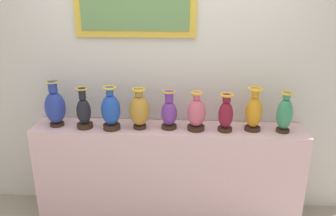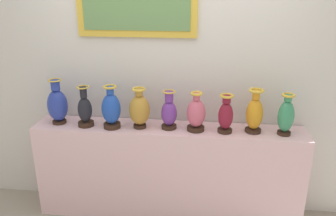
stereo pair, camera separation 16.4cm
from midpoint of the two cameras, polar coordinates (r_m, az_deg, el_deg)
ground_plane at (r=3.60m, az=1.36°, el=-16.92°), size 9.90×9.90×0.00m
display_shelf at (r=3.35m, az=1.43°, el=-10.57°), size 2.50×0.37×0.92m
back_wall at (r=3.21m, az=1.83°, el=6.65°), size 3.90×0.14×2.80m
vase_cobalt at (r=3.31m, az=-16.61°, el=0.53°), size 0.19×0.19×0.43m
vase_onyx at (r=3.19m, az=-12.27°, el=-0.34°), size 0.14×0.14×0.38m
vase_sapphire at (r=3.10m, az=-7.97°, el=-0.23°), size 0.17×0.17×0.40m
vase_ochre at (r=3.08m, az=-3.27°, el=-0.29°), size 0.19×0.19×0.38m
vase_violet at (r=3.07m, az=1.71°, el=-0.77°), size 0.14×0.14×0.36m
vase_rose at (r=3.04m, az=6.25°, el=-0.98°), size 0.17×0.17×0.36m
vase_burgundy at (r=3.04m, az=11.12°, el=-1.18°), size 0.13×0.13×0.35m
vase_amber at (r=3.09m, az=15.71°, el=-0.87°), size 0.15×0.15×0.40m
vase_jade at (r=3.13m, az=20.51°, el=-1.25°), size 0.14×0.14×0.37m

